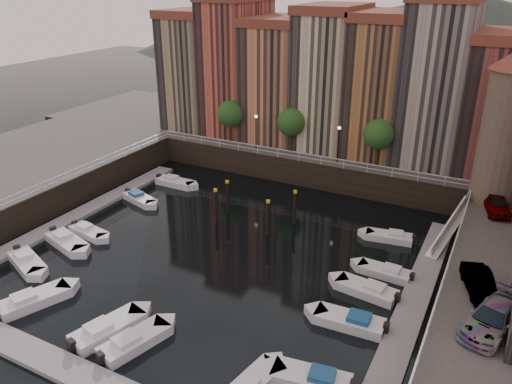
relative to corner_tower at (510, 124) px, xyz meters
The scene contains 30 objects.
ground 26.72m from the corner_tower, 144.06° to the right, with size 200.00×200.00×0.00m, color black.
quay_far 24.65m from the corner_tower, 150.10° to the left, with size 80.00×20.00×3.00m, color black.
dock_left 40.63m from the corner_tower, 156.82° to the right, with size 2.00×28.00×0.35m, color gray.
dock_right 18.84m from the corner_tower, 103.78° to the right, with size 2.00×28.00×0.35m, color gray.
dock_near 38.63m from the corner_tower, 122.41° to the right, with size 30.00×2.00×0.35m, color gray.
mountains 97.26m from the corner_tower, 100.84° to the left, with size 145.00×100.00×18.00m.
far_terrace 18.98m from the corner_tower, 151.66° to the left, with size 48.70×10.30×17.50m.
corner_tower is the anchor object (origin of this frame).
promenade_trees 21.95m from the corner_tower, behind, with size 21.20×3.20×5.20m.
street_lamps 21.60m from the corner_tower, behind, with size 10.36×0.36×4.18m.
railings 23.10m from the corner_tower, 154.32° to the right, with size 36.08×34.04×0.52m.
gangway 9.86m from the corner_tower, 122.80° to the right, with size 2.78×8.32×3.73m.
mooring_pilings 23.87m from the corner_tower, 155.92° to the right, with size 7.25×3.49×3.78m.
boat_left_0 42.20m from the corner_tower, 143.46° to the right, with size 4.95×3.28×1.12m.
boat_left_1 39.84m from the corner_tower, 147.98° to the right, with size 5.20×3.07×1.17m.
boat_left_2 38.48m from the corner_tower, 150.81° to the right, with size 4.39×2.16×0.99m.
boat_left_3 36.02m from the corner_tower, 162.88° to the right, with size 4.65×2.80×1.04m.
boat_left_4 34.26m from the corner_tower, behind, with size 4.76×1.76×1.09m.
boat_right_0 28.40m from the corner_tower, 106.17° to the right, with size 5.05×2.44×1.14m.
boat_right_1 22.93m from the corner_tower, 110.02° to the right, with size 5.05×2.06×1.15m.
boat_right_2 19.56m from the corner_tower, 114.93° to the right, with size 4.95×2.33×1.11m.
boat_right_3 17.01m from the corner_tower, 118.33° to the right, with size 4.43×1.82×1.01m.
boat_right_4 13.97m from the corner_tower, 140.72° to the right, with size 4.42×2.17×0.99m.
boat_near_0 40.82m from the corner_tower, 135.39° to the right, with size 3.56×5.29×1.20m.
boat_near_1 36.30m from the corner_tower, 127.29° to the right, with size 3.19×5.41×1.21m.
boat_near_2 35.07m from the corner_tower, 123.99° to the right, with size 3.03×5.14×1.15m.
boat_near_3 31.07m from the corner_tower, 110.73° to the right, with size 2.34×4.55×1.02m.
car_a 7.00m from the corner_tower, 84.67° to the right, with size 1.79×4.45×1.52m, color gray.
car_b 17.45m from the corner_tower, 89.56° to the right, with size 1.48×4.26×1.40m, color gray.
car_c 20.86m from the corner_tower, 86.58° to the right, with size 2.21×5.45×1.58m, color gray.
Camera 1 is at (19.92, -32.27, 21.99)m, focal length 35.00 mm.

